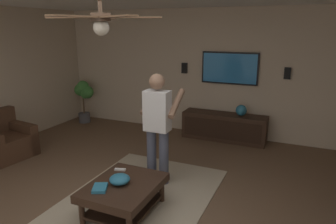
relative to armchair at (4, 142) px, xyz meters
The scene contains 15 objects.
wall_back_tv 4.25m from the armchair, 47.20° to the right, with size 0.10×7.26×2.65m, color #C6B299.
area_rug 2.95m from the armchair, 99.04° to the right, with size 2.90×1.83×0.01m, color tan.
armchair is the anchor object (origin of this frame).
coffee_table 2.98m from the armchair, 102.84° to the right, with size 1.00×0.80×0.40m.
media_console 4.18m from the armchair, 53.91° to the right, with size 0.45×1.70×0.55m.
tv 4.49m from the armchair, 51.33° to the right, with size 0.05×1.15×0.65m.
person_standing 3.02m from the armchair, 85.20° to the right, with size 0.53×0.53×1.64m.
potted_plant_tall 2.39m from the armchair, ahead, with size 0.37×0.49×1.02m.
bowl 2.95m from the armchair, 103.37° to the right, with size 0.25×0.25×0.11m, color teal.
remote_white 2.70m from the armchair, 97.83° to the right, with size 0.15×0.04×0.02m, color white.
book 2.87m from the armchair, 108.29° to the right, with size 0.22×0.16×0.04m, color teal.
vase_round 4.47m from the armchair, 56.30° to the right, with size 0.22×0.22×0.22m, color teal.
wall_speaker_left 5.37m from the armchair, 58.81° to the right, with size 0.06×0.12×0.22m, color black.
wall_speaker_right 3.79m from the armchair, 41.37° to the right, with size 0.06×0.12×0.22m, color black.
ceiling_fan 3.68m from the armchair, 108.14° to the right, with size 1.18×1.16×0.46m.
Camera 1 is at (-2.65, -1.79, 2.25)m, focal length 33.44 mm.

